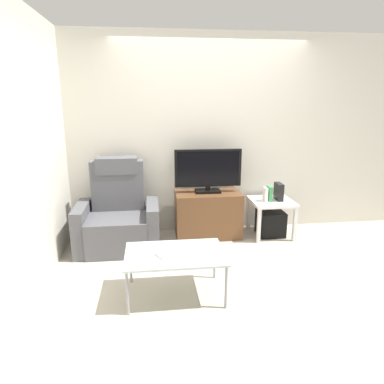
{
  "coord_description": "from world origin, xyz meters",
  "views": [
    {
      "loc": [
        -0.78,
        -3.47,
        1.77
      ],
      "look_at": [
        -0.3,
        0.5,
        0.7
      ],
      "focal_mm": 32.51,
      "sensor_mm": 36.0,
      "label": 1
    }
  ],
  "objects": [
    {
      "name": "tv_stand",
      "position": [
        -0.05,
        0.83,
        0.3
      ],
      "size": [
        0.85,
        0.47,
        0.6
      ],
      "color": "brown",
      "rests_on": "ground"
    },
    {
      "name": "book_middle",
      "position": [
        0.74,
        0.74,
        0.58
      ],
      "size": [
        0.05,
        0.12,
        0.19
      ],
      "primitive_type": "cube",
      "color": "#388C4C",
      "rests_on": "side_table"
    },
    {
      "name": "ground_plane",
      "position": [
        0.0,
        0.0,
        0.0
      ],
      "size": [
        6.4,
        6.4,
        0.0
      ],
      "primitive_type": "plane",
      "color": "#B2A899"
    },
    {
      "name": "book_leftmost",
      "position": [
        0.69,
        0.74,
        0.57
      ],
      "size": [
        0.04,
        0.11,
        0.18
      ],
      "primitive_type": "cube",
      "color": "white",
      "rests_on": "side_table"
    },
    {
      "name": "side_table",
      "position": [
        0.79,
        0.76,
        0.41
      ],
      "size": [
        0.54,
        0.54,
        0.48
      ],
      "color": "white",
      "rests_on": "ground"
    },
    {
      "name": "coffee_table",
      "position": [
        -0.59,
        -0.57,
        0.39
      ],
      "size": [
        0.9,
        0.6,
        0.42
      ],
      "color": "#B2C6C1",
      "rests_on": "ground"
    },
    {
      "name": "recliner_armchair",
      "position": [
        -1.2,
        0.63,
        0.37
      ],
      "size": [
        0.98,
        0.78,
        1.08
      ],
      "rotation": [
        0.0,
        0.0,
        -0.0
      ],
      "color": "#515156",
      "rests_on": "ground"
    },
    {
      "name": "television",
      "position": [
        -0.05,
        0.85,
        0.89
      ],
      "size": [
        0.86,
        0.2,
        0.56
      ],
      "color": "black",
      "rests_on": "tv_stand"
    },
    {
      "name": "wall_side",
      "position": [
        -1.88,
        0.0,
        1.3
      ],
      "size": [
        0.06,
        4.48,
        2.6
      ],
      "primitive_type": "cube",
      "color": "beige",
      "rests_on": "ground"
    },
    {
      "name": "game_console",
      "position": [
        0.88,
        0.77,
        0.6
      ],
      "size": [
        0.07,
        0.2,
        0.22
      ],
      "primitive_type": "cube",
      "color": "black",
      "rests_on": "side_table"
    },
    {
      "name": "subwoofer_box",
      "position": [
        0.79,
        0.76,
        0.17
      ],
      "size": [
        0.33,
        0.33,
        0.33
      ],
      "primitive_type": "cube",
      "color": "black",
      "rests_on": "ground"
    },
    {
      "name": "wall_back",
      "position": [
        0.0,
        1.13,
        1.3
      ],
      "size": [
        6.4,
        0.06,
        2.6
      ],
      "primitive_type": "cube",
      "color": "beige",
      "rests_on": "ground"
    },
    {
      "name": "cell_phone",
      "position": [
        -0.72,
        -0.62,
        0.43
      ],
      "size": [
        0.13,
        0.17,
        0.01
      ],
      "primitive_type": "cube",
      "rotation": [
        0.0,
        0.0,
        0.51
      ],
      "color": "#B7B7BC",
      "rests_on": "coffee_table"
    }
  ]
}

